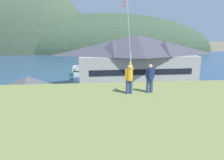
# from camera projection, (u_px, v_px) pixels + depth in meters

# --- Properties ---
(ground_plane) EXTENTS (600.00, 600.00, 0.00)m
(ground_plane) POSITION_uv_depth(u_px,v_px,m) (121.00, 132.00, 21.79)
(ground_plane) COLOR #66604C
(parking_lot_pad) EXTENTS (40.00, 20.00, 0.10)m
(parking_lot_pad) POSITION_uv_depth(u_px,v_px,m) (116.00, 114.00, 26.64)
(parking_lot_pad) COLOR slate
(parking_lot_pad) RESTS_ON ground
(bay_water) EXTENTS (360.00, 84.00, 0.03)m
(bay_water) POSITION_uv_depth(u_px,v_px,m) (100.00, 61.00, 80.04)
(bay_water) COLOR navy
(bay_water) RESTS_ON ground
(far_hill_west_ridge) EXTENTS (105.06, 56.26, 93.32)m
(far_hill_west_ridge) POSITION_uv_depth(u_px,v_px,m) (13.00, 51.00, 129.44)
(far_hill_west_ridge) COLOR #3D4C38
(far_hill_west_ridge) RESTS_ON ground
(far_hill_east_peak) EXTENTS (141.98, 67.50, 49.25)m
(far_hill_east_peak) POSITION_uv_depth(u_px,v_px,m) (109.00, 51.00, 136.57)
(far_hill_east_peak) COLOR #334733
(far_hill_east_peak) RESTS_ON ground
(harbor_lodge) EXTENTS (25.42, 10.80, 10.45)m
(harbor_lodge) POSITION_uv_depth(u_px,v_px,m) (137.00, 59.00, 41.74)
(harbor_lodge) COLOR #999E99
(harbor_lodge) RESTS_ON ground
(storage_shed_near_lot) EXTENTS (7.07, 6.07, 4.99)m
(storage_shed_near_lot) POSITION_uv_depth(u_px,v_px,m) (29.00, 93.00, 27.11)
(storage_shed_near_lot) COLOR #338475
(storage_shed_near_lot) RESTS_ON ground
(storage_shed_waterside) EXTENTS (5.45, 5.18, 4.45)m
(storage_shed_waterside) POSITION_uv_depth(u_px,v_px,m) (110.00, 75.00, 41.00)
(storage_shed_waterside) COLOR #756B5B
(storage_shed_waterside) RESTS_ON ground
(wharf_dock) EXTENTS (3.20, 11.47, 0.70)m
(wharf_dock) POSITION_uv_depth(u_px,v_px,m) (90.00, 74.00, 53.04)
(wharf_dock) COLOR #70604C
(wharf_dock) RESTS_ON ground
(moored_boat_wharfside) EXTENTS (2.05, 5.78, 2.16)m
(moored_boat_wharfside) POSITION_uv_depth(u_px,v_px,m) (78.00, 72.00, 53.46)
(moored_boat_wharfside) COLOR silver
(moored_boat_wharfside) RESTS_ON ground
(moored_boat_outer_mooring) EXTENTS (2.15, 6.10, 2.16)m
(moored_boat_outer_mooring) POSITION_uv_depth(u_px,v_px,m) (103.00, 74.00, 50.91)
(moored_boat_outer_mooring) COLOR silver
(moored_boat_outer_mooring) RESTS_ON ground
(moored_boat_inner_slip) EXTENTS (3.16, 8.23, 2.16)m
(moored_boat_inner_slip) POSITION_uv_depth(u_px,v_px,m) (77.00, 71.00, 54.58)
(moored_boat_inner_slip) COLOR #23564C
(moored_boat_inner_slip) RESTS_ON ground
(parked_car_lone_by_shed) EXTENTS (4.25, 2.16, 1.82)m
(parked_car_lone_by_shed) POSITION_uv_depth(u_px,v_px,m) (171.00, 122.00, 21.78)
(parked_car_lone_by_shed) COLOR #236633
(parked_car_lone_by_shed) RESTS_ON parking_lot_pad
(parked_car_front_row_end) EXTENTS (4.35, 2.37, 1.82)m
(parked_car_front_row_end) POSITION_uv_depth(u_px,v_px,m) (105.00, 118.00, 22.89)
(parked_car_front_row_end) COLOR slate
(parked_car_front_row_end) RESTS_ON parking_lot_pad
(parked_car_front_row_red) EXTENTS (4.26, 2.17, 1.82)m
(parked_car_front_row_red) POSITION_uv_depth(u_px,v_px,m) (57.00, 122.00, 21.83)
(parked_car_front_row_red) COLOR navy
(parked_car_front_row_red) RESTS_ON parking_lot_pad
(parked_car_back_row_left) EXTENTS (4.24, 2.14, 1.82)m
(parked_car_back_row_left) POSITION_uv_depth(u_px,v_px,m) (183.00, 102.00, 28.22)
(parked_car_back_row_left) COLOR #B28923
(parked_car_back_row_left) RESTS_ON parking_lot_pad
(parked_car_mid_row_far) EXTENTS (4.25, 2.14, 1.82)m
(parked_car_mid_row_far) POSITION_uv_depth(u_px,v_px,m) (147.00, 101.00, 28.59)
(parked_car_mid_row_far) COLOR #236633
(parked_car_mid_row_far) RESTS_ON parking_lot_pad
(parked_car_mid_row_near) EXTENTS (4.22, 2.09, 1.82)m
(parked_car_mid_row_near) POSITION_uv_depth(u_px,v_px,m) (78.00, 104.00, 27.62)
(parked_car_mid_row_near) COLOR #9EA3A8
(parked_car_mid_row_near) RESTS_ON parking_lot_pad
(parked_car_corner_spot) EXTENTS (4.23, 2.12, 1.82)m
(parked_car_corner_spot) POSITION_uv_depth(u_px,v_px,m) (209.00, 117.00, 23.04)
(parked_car_corner_spot) COLOR #B28923
(parked_car_corner_spot) RESTS_ON parking_lot_pad
(parking_light_pole) EXTENTS (0.24, 0.78, 7.92)m
(parking_light_pole) POSITION_uv_depth(u_px,v_px,m) (130.00, 73.00, 31.29)
(parking_light_pole) COLOR #ADADB2
(parking_light_pole) RESTS_ON parking_lot_pad
(person_kite_flyer) EXTENTS (0.52, 0.69, 1.86)m
(person_kite_flyer) POSITION_uv_depth(u_px,v_px,m) (129.00, 78.00, 11.73)
(person_kite_flyer) COLOR #384770
(person_kite_flyer) RESTS_ON grassy_hill_foreground
(person_companion) EXTENTS (0.55, 0.40, 1.74)m
(person_companion) POSITION_uv_depth(u_px,v_px,m) (150.00, 78.00, 11.95)
(person_companion) COLOR #384770
(person_companion) RESTS_ON grassy_hill_foreground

